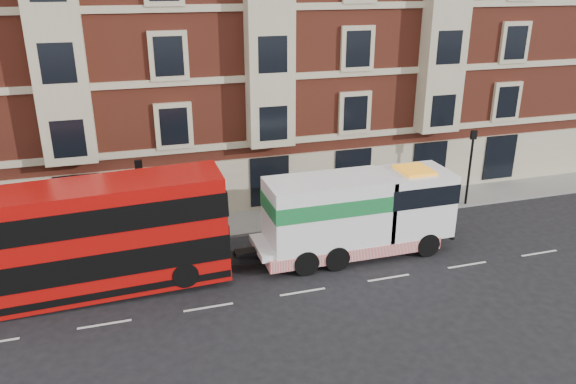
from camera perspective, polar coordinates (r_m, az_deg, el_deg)
The scene contains 7 objects.
ground at distance 24.03m, azimuth 1.50°, elevation -10.11°, with size 120.00×120.00×0.00m, color black.
sidewalk at distance 30.39m, azimuth -3.00°, elevation -2.95°, with size 90.00×3.00×0.15m, color slate.
victorian_terrace at distance 35.26m, azimuth -5.66°, elevation 17.14°, with size 45.00×12.00×20.40m.
lamp_post_west at distance 27.45m, azimuth -14.64°, elevation -0.47°, with size 0.35×0.15×4.35m.
lamp_post_east at distance 33.18m, azimuth 18.04°, elevation 2.92°, with size 0.35×0.15×4.35m.
double_decker_bus at distance 24.26m, azimuth -20.40°, elevation -4.47°, with size 11.78×2.70×4.77m.
tow_truck at distance 26.34m, azimuth 6.76°, elevation -2.22°, with size 9.43×2.79×3.93m.
Camera 1 is at (-6.64, -19.44, 12.46)m, focal length 35.00 mm.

